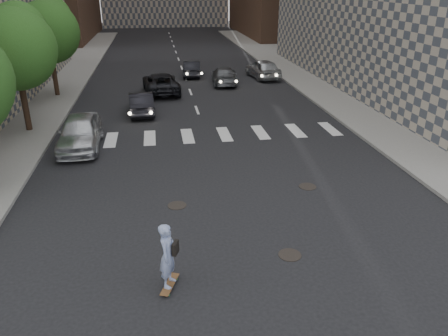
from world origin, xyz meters
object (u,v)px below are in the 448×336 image
object	(u,v)px
tree_b	(16,45)
skateboarder	(168,255)
traffic_car_b	(224,76)
traffic_car_c	(161,83)
silver_sedan	(80,132)
traffic_car_d	(263,69)
traffic_car_e	(192,68)
traffic_car_a	(141,103)
tree_c	(49,29)

from	to	relation	value
tree_b	skateboarder	bearing A→B (deg)	-64.33
skateboarder	traffic_car_b	world-z (taller)	skateboarder
traffic_car_b	traffic_car_c	size ratio (longest dim) A/B	0.87
silver_sedan	tree_b	bearing A→B (deg)	134.31
traffic_car_d	traffic_car_e	size ratio (longest dim) A/B	1.17
silver_sedan	traffic_car_b	xyz separation A→B (m)	(9.24, 13.31, -0.15)
silver_sedan	traffic_car_a	world-z (taller)	silver_sedan
skateboarder	traffic_car_a	bearing A→B (deg)	114.63
silver_sedan	traffic_car_c	distance (m)	11.75
skateboarder	traffic_car_d	size ratio (longest dim) A/B	0.41
silver_sedan	traffic_car_d	xyz separation A→B (m)	(12.83, 15.05, -0.01)
tree_c	traffic_car_a	size ratio (longest dim) A/B	1.60
traffic_car_b	skateboarder	bearing A→B (deg)	82.30
silver_sedan	traffic_car_c	world-z (taller)	silver_sedan
tree_b	traffic_car_e	bearing A→B (deg)	53.58
traffic_car_d	silver_sedan	bearing A→B (deg)	41.95
tree_b	traffic_car_d	world-z (taller)	tree_b
skateboarder	traffic_car_e	world-z (taller)	skateboarder
tree_c	traffic_car_d	xyz separation A→B (m)	(15.95, 3.96, -3.85)
traffic_car_b	traffic_car_c	distance (m)	5.57
silver_sedan	traffic_car_d	bearing A→B (deg)	48.57
skateboarder	traffic_car_e	size ratio (longest dim) A/B	0.48
skateboarder	traffic_car_c	bearing A→B (deg)	110.42
tree_b	traffic_car_a	distance (m)	7.63
tree_b	traffic_car_b	distance (m)	16.53
traffic_car_b	traffic_car_c	xyz separation A→B (m)	(-5.06, -2.33, 0.06)
traffic_car_c	traffic_car_b	bearing A→B (deg)	-159.64
traffic_car_d	tree_b	bearing A→B (deg)	29.25
tree_b	tree_c	world-z (taller)	same
skateboarder	tree_b	bearing A→B (deg)	136.85
tree_b	traffic_car_a	size ratio (longest dim) A/B	1.60
skateboarder	silver_sedan	distance (m)	12.13
traffic_car_b	traffic_car_e	world-z (taller)	traffic_car_b
silver_sedan	traffic_car_a	size ratio (longest dim) A/B	1.16
traffic_car_a	traffic_car_c	xyz separation A→B (m)	(1.33, 5.27, 0.05)
silver_sedan	traffic_car_b	distance (m)	16.21
traffic_car_c	traffic_car_e	bearing A→B (deg)	-120.11
traffic_car_a	traffic_car_d	distance (m)	13.67
skateboarder	traffic_car_c	world-z (taller)	skateboarder
tree_c	traffic_car_d	distance (m)	16.88
traffic_car_c	traffic_car_e	world-z (taller)	traffic_car_c
tree_b	skateboarder	size ratio (longest dim) A/B	3.39
skateboarder	traffic_car_a	xyz separation A→B (m)	(-1.04, 17.20, -0.34)
traffic_car_e	traffic_car_c	bearing A→B (deg)	70.18
tree_b	traffic_car_c	distance (m)	11.44
skateboarder	traffic_car_e	xyz separation A→B (m)	(3.10, 28.27, -0.36)
tree_c	silver_sedan	world-z (taller)	tree_c
tree_c	traffic_car_c	size ratio (longest dim) A/B	1.26
skateboarder	traffic_car_d	world-z (taller)	skateboarder
traffic_car_b	traffic_car_e	distance (m)	4.15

